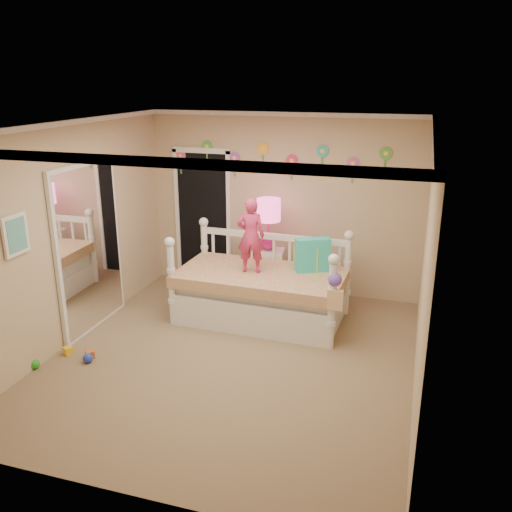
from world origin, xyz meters
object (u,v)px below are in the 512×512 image
(nightstand, at_px, (268,274))
(table_lamp, at_px, (269,216))
(child, at_px, (251,236))
(daybed, at_px, (261,277))

(nightstand, bearing_deg, table_lamp, -93.13)
(child, distance_m, nightstand, 1.08)
(child, bearing_deg, table_lamp, -101.90)
(child, xyz_separation_m, table_lamp, (0.02, 0.75, 0.07))
(nightstand, bearing_deg, daybed, -88.12)
(table_lamp, bearing_deg, child, -91.53)
(daybed, bearing_deg, table_lamp, 100.43)
(daybed, height_order, child, child)
(child, relative_size, nightstand, 1.33)
(child, relative_size, table_lamp, 1.32)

